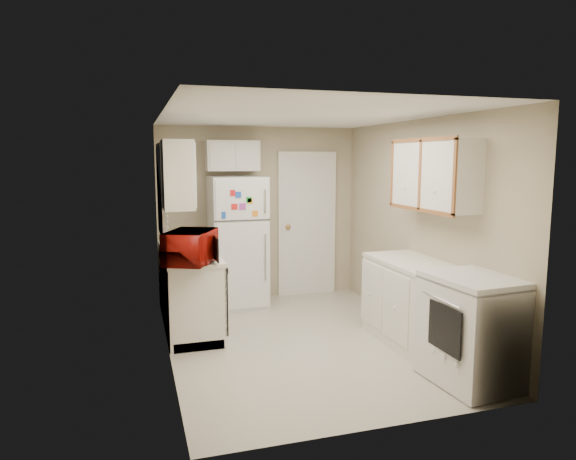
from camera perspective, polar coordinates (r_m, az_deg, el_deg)
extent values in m
plane|color=beige|center=(5.70, 1.49, -12.20)|extent=(3.80, 3.80, 0.00)
plane|color=white|center=(5.37, 1.59, 12.60)|extent=(3.80, 3.80, 0.00)
plane|color=tan|center=(5.15, -13.42, -0.82)|extent=(3.80, 3.80, 0.00)
plane|color=tan|center=(6.00, 14.33, 0.38)|extent=(3.80, 3.80, 0.00)
plane|color=tan|center=(7.22, -3.23, 1.87)|extent=(2.80, 2.80, 0.00)
plane|color=tan|center=(3.68, 10.95, -4.19)|extent=(2.80, 2.80, 0.00)
cube|color=silver|center=(6.20, -10.94, -6.34)|extent=(0.60, 1.80, 0.90)
cube|color=black|center=(5.65, -7.35, -7.25)|extent=(0.03, 0.58, 0.72)
cube|color=gray|center=(6.26, -11.18, -2.37)|extent=(0.54, 0.74, 0.16)
imported|color=#920F08|center=(5.31, -10.76, -2.11)|extent=(0.70, 0.56, 0.41)
imported|color=silver|center=(6.63, -12.00, -0.58)|extent=(0.09, 0.10, 0.19)
cube|color=silver|center=(6.15, -13.78, 4.33)|extent=(0.10, 0.98, 1.08)
cube|color=silver|center=(5.32, -12.16, 6.00)|extent=(0.30, 0.45, 0.70)
cube|color=silver|center=(6.86, -5.63, -1.31)|extent=(0.72, 0.70, 1.73)
cube|color=silver|center=(6.95, -6.23, 8.20)|extent=(0.70, 0.30, 0.40)
cube|color=silver|center=(7.40, 2.12, 0.62)|extent=(0.86, 0.06, 2.08)
cube|color=silver|center=(5.33, 15.75, -8.86)|extent=(0.60, 2.00, 0.90)
cube|color=silver|center=(4.84, 19.78, -10.35)|extent=(0.70, 0.84, 0.97)
cube|color=silver|center=(5.45, 15.93, 5.91)|extent=(0.30, 1.20, 0.70)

